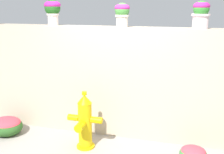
% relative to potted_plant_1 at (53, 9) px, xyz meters
% --- Properties ---
extents(stone_wall, '(5.62, 0.39, 1.86)m').
position_rel_potted_plant_1_xyz_m(stone_wall, '(1.25, 0.00, -1.21)').
color(stone_wall, tan).
rests_on(stone_wall, ground).
extents(potted_plant_1, '(0.28, 0.28, 0.43)m').
position_rel_potted_plant_1_xyz_m(potted_plant_1, '(0.00, 0.00, 0.00)').
color(potted_plant_1, beige).
rests_on(potted_plant_1, stone_wall).
extents(potted_plant_2, '(0.24, 0.24, 0.38)m').
position_rel_potted_plant_1_xyz_m(potted_plant_2, '(1.23, -0.03, -0.05)').
color(potted_plant_2, beige).
rests_on(potted_plant_2, stone_wall).
extents(potted_plant_3, '(0.27, 0.27, 0.41)m').
position_rel_potted_plant_1_xyz_m(potted_plant_3, '(2.44, -0.03, -0.04)').
color(potted_plant_3, silver).
rests_on(potted_plant_3, stone_wall).
extents(fire_hydrant, '(0.56, 0.44, 0.93)m').
position_rel_potted_plant_1_xyz_m(fire_hydrant, '(0.80, -0.68, -1.71)').
color(fire_hydrant, gold).
rests_on(fire_hydrant, ground).
extents(flower_bush_left, '(0.57, 0.51, 0.32)m').
position_rel_potted_plant_1_xyz_m(flower_bush_left, '(-0.70, -0.61, -1.98)').
color(flower_bush_left, '#2A5521').
rests_on(flower_bush_left, ground).
extents(flower_bush_right, '(0.40, 0.36, 0.24)m').
position_rel_potted_plant_1_xyz_m(flower_bush_right, '(2.46, -0.65, -2.01)').
color(flower_bush_right, '#38783D').
rests_on(flower_bush_right, ground).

